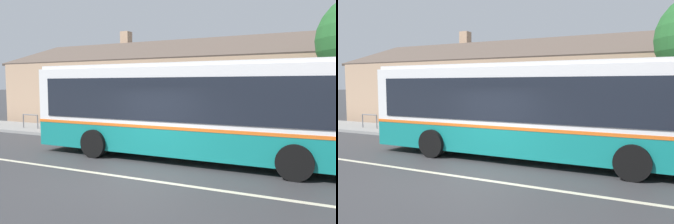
{
  "view_description": "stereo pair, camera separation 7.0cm",
  "coord_description": "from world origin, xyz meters",
  "views": [
    {
      "loc": [
        4.74,
        -7.58,
        2.58
      ],
      "look_at": [
        -0.09,
        2.57,
        1.64
      ],
      "focal_mm": 35.0,
      "sensor_mm": 36.0,
      "label": 1
    },
    {
      "loc": [
        4.8,
        -7.55,
        2.58
      ],
      "look_at": [
        -0.09,
        2.57,
        1.64
      ],
      "focal_mm": 35.0,
      "sensor_mm": 36.0,
      "label": 2
    }
  ],
  "objects": [
    {
      "name": "ground_plane",
      "position": [
        0.0,
        0.0,
        0.0
      ],
      "size": [
        300.0,
        300.0,
        0.0
      ],
      "primitive_type": "plane",
      "color": "#38383A"
    },
    {
      "name": "lane_divider_stripe",
      "position": [
        0.0,
        0.0,
        0.0
      ],
      "size": [
        60.0,
        0.16,
        0.01
      ],
      "primitive_type": "cube",
      "color": "beige",
      "rests_on": "ground"
    },
    {
      "name": "sidewalk_far",
      "position": [
        0.0,
        6.0,
        0.07
      ],
      "size": [
        60.0,
        3.0,
        0.15
      ],
      "primitive_type": "cube",
      "color": "gray",
      "rests_on": "ground"
    },
    {
      "name": "transit_bus",
      "position": [
        0.59,
        2.9,
        1.76
      ],
      "size": [
        11.49,
        2.81,
        3.28
      ],
      "color": "#147F7A",
      "rests_on": "ground"
    },
    {
      "name": "bench_down_street",
      "position": [
        -3.39,
        5.39,
        0.58
      ],
      "size": [
        1.9,
        0.51,
        0.94
      ],
      "color": "brown",
      "rests_on": "sidewalk_far"
    },
    {
      "name": "community_building",
      "position": [
        -2.41,
        13.76,
        2.11
      ],
      "size": [
        26.84,
        10.83,
        6.78
      ],
      "color": "tan",
      "rests_on": "ground"
    },
    {
      "name": "bench_by_building",
      "position": [
        -6.9,
        5.57,
        0.57
      ],
      "size": [
        1.71,
        0.51,
        0.94
      ],
      "color": "brown",
      "rests_on": "sidewalk_far"
    },
    {
      "name": "bike_rack",
      "position": [
        -10.07,
        5.56,
        0.68
      ],
      "size": [
        1.16,
        0.06,
        0.78
      ],
      "color": "slate",
      "rests_on": "sidewalk_far"
    }
  ]
}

